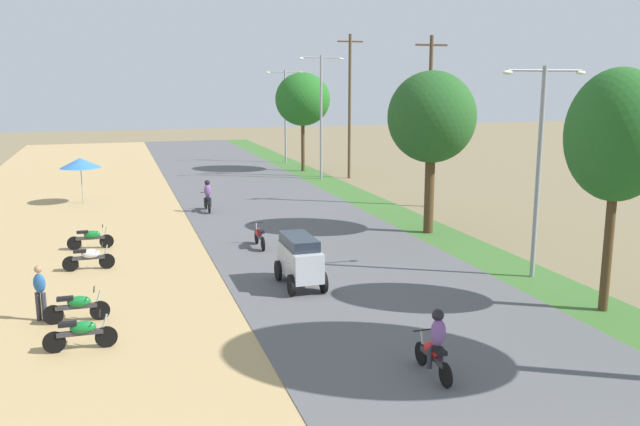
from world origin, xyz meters
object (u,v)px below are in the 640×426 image
(motorbike_ahead_second, at_px, (435,345))
(streetlamp_mid, at_px, (321,109))
(parked_motorbike_third, at_px, (89,257))
(motorbike_ahead_third, at_px, (259,235))
(median_tree_third, at_px, (432,118))
(parked_motorbike_fourth, at_px, (91,237))
(streetlamp_near, at_px, (539,157))
(parked_motorbike_second, at_px, (77,305))
(pedestrian_on_shoulder, at_px, (40,290))
(utility_pole_far, at_px, (350,105))
(median_tree_fourth, at_px, (303,99))
(parked_motorbike_nearest, at_px, (81,332))
(car_van_silver, at_px, (300,258))
(vendor_umbrella, at_px, (80,163))
(motorbike_ahead_fourth, at_px, (207,197))
(utility_pole_near, at_px, (429,119))
(streetlamp_far, at_px, (285,109))
(median_tree_second, at_px, (618,136))

(motorbike_ahead_second, bearing_deg, streetlamp_mid, 77.32)
(parked_motorbike_third, bearing_deg, motorbike_ahead_third, 12.26)
(median_tree_third, relative_size, motorbike_ahead_second, 3.95)
(parked_motorbike_fourth, height_order, streetlamp_near, streetlamp_near)
(parked_motorbike_second, relative_size, pedestrian_on_shoulder, 1.11)
(streetlamp_mid, height_order, motorbike_ahead_second, streetlamp_mid)
(parked_motorbike_third, relative_size, streetlamp_near, 0.25)
(streetlamp_near, bearing_deg, utility_pole_far, 85.16)
(median_tree_third, height_order, streetlamp_mid, streetlamp_mid)
(streetlamp_near, bearing_deg, median_tree_fourth, 90.17)
(parked_motorbike_third, distance_m, motorbike_ahead_third, 6.67)
(streetlamp_near, xyz_separation_m, motorbike_ahead_second, (-6.91, -6.23, -3.37))
(parked_motorbike_nearest, bearing_deg, car_van_silver, 27.37)
(utility_pole_far, height_order, car_van_silver, utility_pole_far)
(vendor_umbrella, distance_m, pedestrian_on_shoulder, 19.14)
(parked_motorbike_second, relative_size, parked_motorbike_third, 1.00)
(parked_motorbike_third, distance_m, motorbike_ahead_fourth, 11.08)
(vendor_umbrella, xyz_separation_m, median_tree_third, (15.02, -12.24, 2.85))
(parked_motorbike_nearest, distance_m, parked_motorbike_fourth, 10.76)
(parked_motorbike_second, distance_m, vendor_umbrella, 19.61)
(median_tree_fourth, xyz_separation_m, utility_pole_near, (2.62, -15.45, -0.66))
(parked_motorbike_nearest, height_order, motorbike_ahead_fourth, motorbike_ahead_fourth)
(pedestrian_on_shoulder, height_order, car_van_silver, car_van_silver)
(motorbike_ahead_second, bearing_deg, motorbike_ahead_fourth, 95.96)
(streetlamp_near, distance_m, motorbike_ahead_fourth, 17.87)
(parked_motorbike_third, height_order, streetlamp_far, streetlamp_far)
(streetlamp_far, relative_size, motorbike_ahead_fourth, 4.18)
(parked_motorbike_second, distance_m, pedestrian_on_shoulder, 1.15)
(median_tree_fourth, bearing_deg, parked_motorbike_second, -117.15)
(streetlamp_far, xyz_separation_m, car_van_silver, (-8.00, -33.02, -3.39))
(median_tree_second, distance_m, median_tree_fourth, 32.35)
(parked_motorbike_nearest, relative_size, utility_pole_far, 0.18)
(pedestrian_on_shoulder, height_order, median_tree_fourth, median_tree_fourth)
(pedestrian_on_shoulder, distance_m, utility_pole_far, 30.37)
(median_tree_fourth, relative_size, car_van_silver, 3.02)
(parked_motorbike_fourth, relative_size, streetlamp_mid, 0.22)
(streetlamp_near, bearing_deg, streetlamp_mid, 90.00)
(median_tree_fourth, relative_size, motorbike_ahead_fourth, 4.04)
(vendor_umbrella, xyz_separation_m, motorbike_ahead_second, (8.48, -25.73, -1.45))
(parked_motorbike_fourth, bearing_deg, median_tree_second, -39.77)
(streetlamp_near, distance_m, utility_pole_far, 24.69)
(parked_motorbike_fourth, bearing_deg, motorbike_ahead_fourth, 48.93)
(parked_motorbike_second, xyz_separation_m, streetlamp_far, (14.85, 34.34, 3.86))
(vendor_umbrella, relative_size, median_tree_third, 0.35)
(vendor_umbrella, relative_size, utility_pole_near, 0.28)
(parked_motorbike_third, relative_size, median_tree_fourth, 0.25)
(utility_pole_near, distance_m, motorbike_ahead_third, 13.17)
(pedestrian_on_shoulder, height_order, motorbike_ahead_third, pedestrian_on_shoulder)
(streetlamp_far, relative_size, utility_pole_far, 0.77)
(parked_motorbike_second, relative_size, median_tree_second, 0.25)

